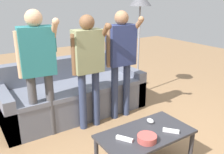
# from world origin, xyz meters

# --- Properties ---
(ground_plane) EXTENTS (12.00, 12.00, 0.00)m
(ground_plane) POSITION_xyz_m (0.00, 0.00, 0.00)
(ground_plane) COLOR #93704C
(couch) EXTENTS (2.07, 0.86, 0.79)m
(couch) POSITION_xyz_m (-0.11, 1.34, 0.28)
(couch) COLOR slate
(couch) RESTS_ON ground
(coffee_table) EXTENTS (0.93, 0.50, 0.41)m
(coffee_table) POSITION_xyz_m (-0.05, -0.24, 0.36)
(coffee_table) COLOR #2D2D33
(coffee_table) RESTS_ON ground
(snack_bowl) EXTENTS (0.18, 0.18, 0.06)m
(snack_bowl) POSITION_xyz_m (-0.13, -0.35, 0.44)
(snack_bowl) COLOR #B24C47
(snack_bowl) RESTS_ON coffee_table
(game_remote_nunchuk) EXTENTS (0.06, 0.09, 0.05)m
(game_remote_nunchuk) POSITION_xyz_m (0.12, -0.11, 0.44)
(game_remote_nunchuk) COLOR white
(game_remote_nunchuk) RESTS_ON coffee_table
(floor_lamp) EXTENTS (0.36, 0.36, 1.75)m
(floor_lamp) POSITION_xyz_m (1.13, 1.35, 1.52)
(floor_lamp) COLOR #2D2D33
(floor_lamp) RESTS_ON ground
(player_left) EXTENTS (0.45, 0.38, 1.55)m
(player_left) POSITION_xyz_m (-0.70, 0.93, 0.98)
(player_left) COLOR #47474C
(player_left) RESTS_ON ground
(player_center) EXTENTS (0.43, 0.34, 1.48)m
(player_center) POSITION_xyz_m (-0.11, 0.81, 0.93)
(player_center) COLOR #2D3856
(player_center) RESTS_ON ground
(player_right) EXTENTS (0.44, 0.33, 1.50)m
(player_right) POSITION_xyz_m (0.40, 0.82, 0.95)
(player_right) COLOR #2D3856
(player_right) RESTS_ON ground
(game_remote_wand_near) EXTENTS (0.13, 0.14, 0.03)m
(game_remote_wand_near) POSITION_xyz_m (0.17, -0.36, 0.43)
(game_remote_wand_near) COLOR white
(game_remote_wand_near) RESTS_ON coffee_table
(game_remote_wand_far) EXTENTS (0.12, 0.16, 0.03)m
(game_remote_wand_far) POSITION_xyz_m (-0.30, -0.23, 0.43)
(game_remote_wand_far) COLOR white
(game_remote_wand_far) RESTS_ON coffee_table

